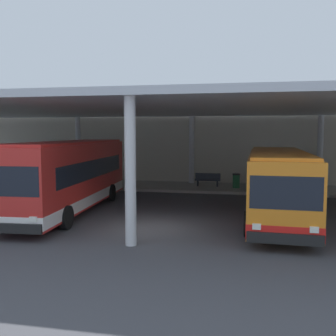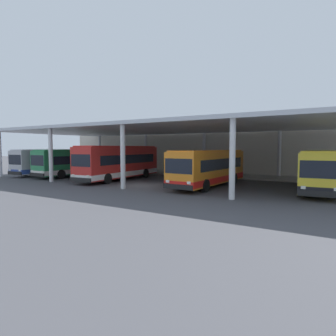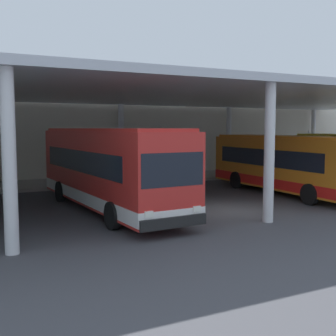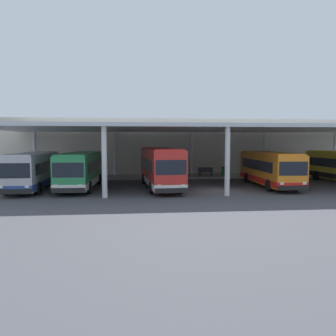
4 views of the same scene
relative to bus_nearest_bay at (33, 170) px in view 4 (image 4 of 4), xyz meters
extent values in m
plane|color=#47474C|center=(15.83, -2.82, -1.66)|extent=(200.00, 200.00, 0.00)
cube|color=#A39E93|center=(15.83, 8.93, -1.57)|extent=(42.00, 4.50, 0.18)
cube|color=beige|center=(15.83, 12.18, 1.84)|extent=(48.00, 1.60, 6.99)
cube|color=silver|center=(15.83, 2.68, 3.74)|extent=(40.00, 17.00, 0.30)
cylinder|color=silver|center=(-2.67, 10.68, 0.97)|extent=(0.40, 0.40, 5.25)
cylinder|color=silver|center=(6.58, -5.32, 0.97)|extent=(0.40, 0.40, 5.25)
cylinder|color=silver|center=(6.58, 10.68, 0.97)|extent=(0.40, 0.40, 5.25)
cylinder|color=silver|center=(15.83, -5.32, 0.97)|extent=(0.40, 0.40, 5.25)
cylinder|color=silver|center=(15.83, 10.68, 0.97)|extent=(0.40, 0.40, 5.25)
cylinder|color=silver|center=(25.08, 10.68, 0.97)|extent=(0.40, 0.40, 5.25)
cylinder|color=silver|center=(34.33, 10.68, 0.97)|extent=(0.40, 0.40, 5.25)
cube|color=#B7B7BC|center=(0.00, 0.00, 0.04)|extent=(2.71, 10.45, 2.70)
cube|color=#2D4799|center=(0.00, 0.00, -0.96)|extent=(2.73, 10.47, 0.50)
cube|color=black|center=(0.00, 0.15, 0.34)|extent=(2.71, 8.58, 0.90)
cube|color=black|center=(0.10, -5.15, 0.39)|extent=(2.30, 0.17, 1.10)
cube|color=black|center=(0.10, -5.24, -1.11)|extent=(2.45, 0.21, 0.36)
cube|color=silver|center=(0.00, 0.00, 1.45)|extent=(2.50, 10.03, 0.12)
cube|color=yellow|center=(0.10, -5.12, 1.21)|extent=(1.75, 0.15, 0.28)
cube|color=white|center=(-0.80, -5.25, -0.76)|extent=(0.28, 0.09, 0.20)
cube|color=white|center=(1.00, -5.21, -0.76)|extent=(0.28, 0.09, 0.20)
cylinder|color=black|center=(-1.16, -3.25, -1.16)|extent=(0.30, 1.01, 1.00)
cylinder|color=black|center=(1.29, -3.20, -1.16)|extent=(0.30, 1.01, 1.00)
cylinder|color=black|center=(-1.28, 2.83, -1.16)|extent=(0.30, 1.01, 1.00)
cylinder|color=black|center=(1.17, 2.88, -1.16)|extent=(0.30, 1.01, 1.00)
cube|color=#28844C|center=(4.08, 0.17, 0.04)|extent=(2.86, 10.48, 2.70)
cube|color=white|center=(4.08, 0.17, -0.96)|extent=(2.88, 10.50, 0.50)
cube|color=black|center=(4.09, 0.32, 0.34)|extent=(2.84, 8.61, 0.90)
cube|color=black|center=(3.90, -4.98, 0.39)|extent=(2.30, 0.20, 1.10)
cube|color=black|center=(3.90, -5.07, -1.11)|extent=(2.45, 0.25, 0.36)
cube|color=#2A8B50|center=(4.08, 0.17, 1.45)|extent=(2.65, 10.06, 0.12)
cube|color=yellow|center=(3.90, -4.95, 1.21)|extent=(1.75, 0.18, 0.28)
cube|color=white|center=(3.00, -5.03, -0.76)|extent=(0.28, 0.09, 0.20)
cube|color=white|center=(4.80, -5.09, -0.76)|extent=(0.28, 0.09, 0.20)
cylinder|color=black|center=(2.74, -3.01, -1.16)|extent=(0.31, 1.01, 1.00)
cylinder|color=black|center=(5.19, -3.10, -1.16)|extent=(0.31, 1.01, 1.00)
cylinder|color=black|center=(2.96, 3.07, -1.16)|extent=(0.31, 1.01, 1.00)
cylinder|color=black|center=(5.40, 2.98, -1.16)|extent=(0.31, 1.01, 1.00)
cube|color=red|center=(11.12, -0.30, 0.24)|extent=(3.16, 11.33, 3.10)
cube|color=white|center=(11.12, -0.30, -0.96)|extent=(3.18, 11.35, 0.50)
cube|color=black|center=(11.11, -0.15, 0.54)|extent=(3.08, 9.32, 0.90)
cube|color=black|center=(11.45, -5.84, 0.59)|extent=(2.30, 0.26, 1.10)
cube|color=black|center=(11.45, -5.93, -1.11)|extent=(2.46, 0.30, 0.36)
cube|color=red|center=(11.12, -0.30, 1.85)|extent=(2.93, 10.87, 0.12)
cube|color=yellow|center=(11.45, -5.81, 1.61)|extent=(1.75, 0.22, 0.28)
cube|color=white|center=(10.55, -5.98, -0.76)|extent=(0.28, 0.10, 0.20)
cube|color=white|center=(12.35, -5.87, -0.76)|extent=(0.28, 0.10, 0.20)
cylinder|color=black|center=(10.10, -3.84, -1.16)|extent=(0.34, 1.01, 1.00)
cylinder|color=black|center=(12.55, -3.70, -1.16)|extent=(0.34, 1.01, 1.00)
cylinder|color=black|center=(9.72, 2.70, -1.16)|extent=(0.34, 1.01, 1.00)
cylinder|color=black|center=(12.16, 2.84, -1.16)|extent=(0.34, 1.01, 1.00)
cube|color=orange|center=(21.26, -0.19, 0.04)|extent=(2.86, 10.48, 2.70)
cube|color=red|center=(21.26, -0.19, -0.96)|extent=(2.88, 10.50, 0.50)
cube|color=black|center=(21.27, -0.04, 0.34)|extent=(2.84, 8.61, 0.90)
cube|color=black|center=(21.08, -5.34, 0.39)|extent=(2.30, 0.20, 1.10)
cube|color=black|center=(21.08, -5.43, -1.11)|extent=(2.45, 0.25, 0.36)
cube|color=orange|center=(21.26, -0.19, 1.45)|extent=(2.65, 10.06, 0.12)
cube|color=yellow|center=(21.09, -5.31, 1.21)|extent=(1.75, 0.18, 0.28)
cube|color=white|center=(20.18, -5.39, -0.76)|extent=(0.28, 0.09, 0.20)
cube|color=white|center=(21.98, -5.45, -0.76)|extent=(0.28, 0.09, 0.20)
cylinder|color=black|center=(19.93, -3.37, -1.16)|extent=(0.31, 1.01, 1.00)
cylinder|color=black|center=(22.38, -3.46, -1.16)|extent=(0.31, 1.01, 1.00)
cylinder|color=black|center=(20.14, 2.71, -1.16)|extent=(0.31, 1.01, 1.00)
cylinder|color=black|center=(22.59, 2.62, -1.16)|extent=(0.31, 1.01, 1.00)
cylinder|color=black|center=(28.42, 4.34, -1.16)|extent=(0.33, 1.01, 1.00)
cube|color=#383D47|center=(17.22, 8.93, -1.03)|extent=(1.80, 0.44, 0.08)
cube|color=#383D47|center=(17.22, 9.13, -0.78)|extent=(1.80, 0.06, 0.44)
cube|color=#2D2D33|center=(16.52, 8.93, -1.25)|extent=(0.10, 0.36, 0.45)
cube|color=#2D2D33|center=(17.92, 8.93, -1.25)|extent=(0.10, 0.36, 0.45)
cylinder|color=#236638|center=(19.25, 8.58, -1.03)|extent=(0.48, 0.48, 0.90)
cylinder|color=black|center=(19.25, 8.58, -0.54)|extent=(0.52, 0.52, 0.08)
cylinder|color=#B2B2B7|center=(31.25, 8.13, 0.12)|extent=(0.12, 0.12, 3.20)
cube|color=#285199|center=(31.25, 8.11, 0.51)|extent=(0.70, 0.04, 1.80)
camera|label=1|loc=(19.71, -18.06, 2.34)|focal=40.64mm
camera|label=2|loc=(31.23, -23.35, 1.74)|focal=30.61mm
camera|label=3|loc=(5.27, -17.85, 1.92)|focal=45.26mm
camera|label=4|loc=(8.62, -30.99, 2.49)|focal=36.99mm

